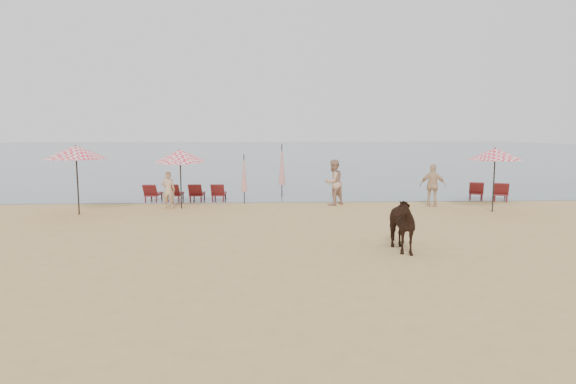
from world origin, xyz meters
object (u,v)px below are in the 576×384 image
(lounger_cluster_right, at_px, (488,192))
(cow, at_px, (397,224))
(umbrella_closed_right, at_px, (282,165))
(beachgoer_left, at_px, (168,190))
(lounger_cluster_left, at_px, (186,193))
(umbrella_open_left_b, at_px, (180,155))
(umbrella_open_right, at_px, (495,154))
(beachgoer_right_b, at_px, (433,186))
(beachgoer_right_a, at_px, (333,182))
(umbrella_open_left_a, at_px, (76,152))
(umbrella_closed_left, at_px, (244,173))

(lounger_cluster_right, bearing_deg, cow, -103.20)
(umbrella_closed_right, bearing_deg, beachgoer_left, -147.38)
(lounger_cluster_left, height_order, umbrella_open_left_b, umbrella_open_left_b)
(lounger_cluster_right, relative_size, umbrella_open_right, 0.85)
(umbrella_open_left_b, bearing_deg, beachgoer_right_b, 22.08)
(umbrella_closed_right, bearing_deg, beachgoer_right_a, -48.77)
(lounger_cluster_left, bearing_deg, umbrella_open_right, -15.36)
(umbrella_open_right, relative_size, beachgoer_right_a, 1.29)
(umbrella_open_left_b, distance_m, beachgoer_left, 1.51)
(umbrella_closed_right, bearing_deg, cow, -75.89)
(lounger_cluster_left, relative_size, lounger_cluster_right, 1.66)
(cow, relative_size, beachgoer_right_a, 0.88)
(umbrella_open_right, relative_size, cow, 1.46)
(umbrella_open_left_a, relative_size, beachgoer_right_a, 1.35)
(lounger_cluster_left, xyz_separation_m, beachgoer_right_a, (6.49, -1.35, 0.58))
(umbrella_closed_right, distance_m, cow, 10.88)
(lounger_cluster_left, relative_size, beachgoer_right_b, 1.98)
(cow, distance_m, beachgoer_right_a, 8.12)
(umbrella_closed_left, height_order, beachgoer_left, umbrella_closed_left)
(umbrella_open_left_a, bearing_deg, umbrella_open_right, 2.82)
(lounger_cluster_left, distance_m, umbrella_open_right, 13.07)
(lounger_cluster_right, distance_m, beachgoer_right_b, 3.66)
(umbrella_closed_left, xyz_separation_m, beachgoer_right_b, (7.91, -1.32, -0.43))
(umbrella_closed_right, height_order, beachgoer_right_a, umbrella_closed_right)
(beachgoer_left, bearing_deg, beachgoer_right_a, -175.79)
(cow, relative_size, beachgoer_left, 1.13)
(cow, xyz_separation_m, beachgoer_left, (-7.39, 7.49, 0.03))
(umbrella_open_left_a, bearing_deg, beachgoer_right_a, 14.51)
(lounger_cluster_left, relative_size, umbrella_open_left_a, 1.35)
(beachgoer_right_b, bearing_deg, lounger_cluster_right, -129.35)
(umbrella_open_left_a, xyz_separation_m, beachgoer_right_a, (9.96, 1.99, -1.38))
(umbrella_open_left_b, bearing_deg, umbrella_open_left_a, -138.20)
(umbrella_open_left_b, bearing_deg, beachgoer_right_a, 28.24)
(umbrella_open_right, bearing_deg, cow, -109.68)
(lounger_cluster_left, relative_size, umbrella_closed_right, 1.39)
(lounger_cluster_left, distance_m, beachgoer_right_b, 10.78)
(lounger_cluster_right, bearing_deg, umbrella_open_right, -89.19)
(beachgoer_right_b, bearing_deg, umbrella_open_right, 165.56)
(lounger_cluster_right, relative_size, umbrella_closed_right, 0.84)
(umbrella_open_left_a, xyz_separation_m, umbrella_open_right, (15.94, -0.11, -0.09))
(umbrella_open_left_b, bearing_deg, lounger_cluster_right, 29.28)
(umbrella_open_left_b, height_order, umbrella_closed_right, umbrella_closed_right)
(umbrella_open_right, relative_size, umbrella_closed_left, 1.17)
(umbrella_open_left_a, relative_size, umbrella_open_left_b, 1.04)
(umbrella_open_left_a, distance_m, cow, 12.24)
(umbrella_open_left_b, bearing_deg, cow, -25.15)
(lounger_cluster_right, xyz_separation_m, umbrella_open_left_b, (-13.61, -1.73, 1.77))
(cow, bearing_deg, lounger_cluster_left, 121.24)
(umbrella_open_left_a, bearing_deg, umbrella_closed_right, 32.59)
(umbrella_open_left_b, distance_m, umbrella_closed_right, 5.28)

